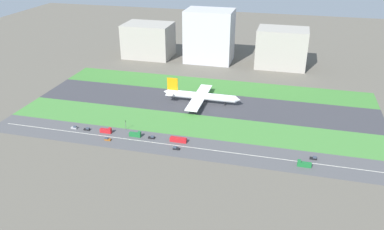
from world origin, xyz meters
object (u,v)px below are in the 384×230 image
(truck_1, at_px, (304,164))
(car_3, at_px, (176,148))
(office_tower, at_px, (282,48))
(traffic_light, at_px, (126,124))
(car_1, at_px, (107,139))
(car_5, at_px, (74,128))
(car_2, at_px, (87,129))
(truck_0, at_px, (106,131))
(terminal_building, at_px, (148,40))
(fuel_tank_west, at_px, (222,44))
(car_4, at_px, (314,158))
(car_0, at_px, (152,137))
(hangar_building, at_px, (209,36))
(airliner, at_px, (200,96))
(bus_0, at_px, (178,140))
(truck_2, at_px, (135,134))

(truck_1, bearing_deg, car_3, -0.00)
(office_tower, bearing_deg, traffic_light, -119.80)
(car_1, bearing_deg, car_5, -17.98)
(car_2, bearing_deg, office_tower, 55.23)
(truck_0, xyz_separation_m, car_1, (5.67, -10.00, -0.75))
(terminal_building, bearing_deg, fuel_tank_west, 30.94)
(truck_1, bearing_deg, traffic_light, -8.24)
(car_4, relative_size, truck_0, 0.52)
(car_5, relative_size, truck_0, 0.52)
(traffic_light, xyz_separation_m, terminal_building, (-46.10, 174.01, 14.16))
(car_3, xyz_separation_m, car_0, (-20.42, 10.00, 0.00))
(car_3, relative_size, car_2, 1.00)
(car_3, xyz_separation_m, hangar_building, (-19.68, 192.00, 26.68))
(airliner, bearing_deg, car_5, -138.58)
(car_3, xyz_separation_m, office_tower, (56.74, 192.00, 18.99))
(bus_0, relative_size, traffic_light, 1.61)
(bus_0, distance_m, fuel_tank_west, 227.43)
(car_4, relative_size, car_2, 1.00)
(car_3, height_order, truck_0, truck_0)
(bus_0, relative_size, car_1, 2.64)
(fuel_tank_west, bearing_deg, car_5, -106.16)
(car_1, bearing_deg, truck_0, -60.43)
(truck_0, xyz_separation_m, terminal_building, (-34.44, 182.00, 16.78))
(car_4, bearing_deg, car_3, -173.46)
(bus_0, height_order, truck_0, truck_0)
(truck_1, xyz_separation_m, traffic_light, (-124.20, 17.99, 2.62))
(car_5, bearing_deg, terminal_building, 92.92)
(truck_1, bearing_deg, car_5, -3.55)
(car_4, bearing_deg, traffic_light, 176.49)
(airliner, relative_size, bus_0, 5.60)
(car_5, xyz_separation_m, truck_0, (25.14, -0.00, 0.75))
(car_4, xyz_separation_m, truck_0, (-141.87, -0.00, 0.75))
(airliner, xyz_separation_m, traffic_light, (-40.27, -60.01, -1.94))
(car_4, xyz_separation_m, hangar_building, (-106.96, 182.00, 26.68))
(airliner, bearing_deg, car_3, -88.05)
(truck_2, bearing_deg, car_3, -17.17)
(truck_0, xyz_separation_m, fuel_tank_west, (40.62, 227.00, 6.14))
(car_2, bearing_deg, truck_1, -3.79)
(truck_2, bearing_deg, office_tower, 63.92)
(car_4, bearing_deg, truck_2, -180.00)
(car_5, height_order, truck_2, truck_2)
(car_2, distance_m, fuel_tank_west, 233.82)
(airliner, xyz_separation_m, truck_1, (83.93, -78.00, -4.56))
(car_3, relative_size, fuel_tank_west, 0.18)
(terminal_building, bearing_deg, traffic_light, -75.16)
(truck_1, height_order, traffic_light, traffic_light)
(car_5, relative_size, traffic_light, 0.61)
(car_2, xyz_separation_m, car_1, (20.70, -10.00, 0.00))
(truck_2, relative_size, traffic_light, 1.17)
(car_1, height_order, hangar_building, hangar_building)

